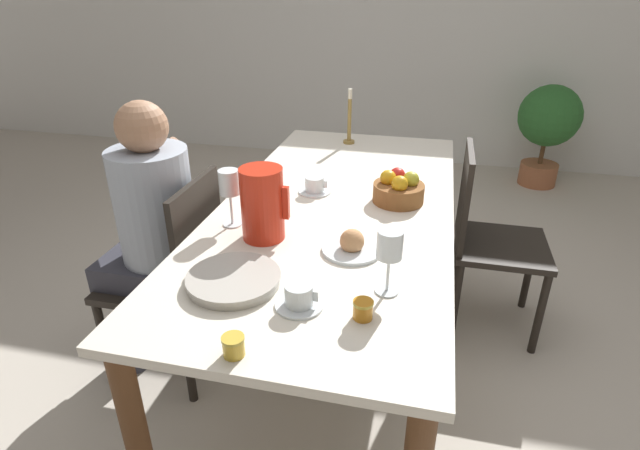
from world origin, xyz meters
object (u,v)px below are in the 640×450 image
Objects in this scene: candlestick_tall at (349,123)px; potted_plant at (548,123)px; chair_person_side at (175,274)px; fruit_bowl at (399,189)px; red_pitcher at (262,204)px; chair_opposite at (487,236)px; bread_plate at (352,245)px; person_seated at (150,222)px; teacup_near_person at (299,297)px; jam_jar_red at (363,309)px; teacup_across at (315,186)px; serving_tray at (234,280)px; wine_glass_juice at (390,248)px; wine_glass_water at (229,185)px; jam_jar_amber at (233,345)px.

candlestick_tall is 0.35× the size of potted_plant.
chair_person_side is 0.97m from fruit_bowl.
red_pitcher reaches higher than fruit_bowl.
chair_opposite is 4.60× the size of bread_plate.
person_seated is 8.89× the size of teacup_near_person.
jam_jar_red is 3.36m from potted_plant.
teacup_across is 0.68× the size of bread_plate.
chair_person_side reaches higher than teacup_near_person.
fruit_bowl is at bearing 59.90° from serving_tray.
potted_plant is (1.34, 2.40, -0.29)m from teacup_across.
potted_plant is (1.01, 3.19, -0.29)m from jam_jar_red.
bread_plate is at bearing -79.22° from candlestick_tall.
teacup_near_person is 0.79m from teacup_across.
fruit_bowl is 0.70× the size of candlestick_tall.
person_seated reaches higher than wine_glass_juice.
wine_glass_juice reaches higher than jam_jar_red.
potted_plant is at bearing 63.47° from red_pitcher.
bread_plate reaches higher than teacup_near_person.
jam_jar_red is (-0.05, -0.14, -0.11)m from wine_glass_juice.
wine_glass_juice is 0.71× the size of serving_tray.
wine_glass_juice is 0.76m from teacup_across.
chair_opposite is 2.14m from potted_plant.
chair_person_side is 1.42m from chair_opposite.
person_seated is 0.59m from red_pitcher.
candlestick_tall reaches higher than wine_glass_water.
teacup_near_person is at bearing -110.47° from potted_plant.
chair_person_side reaches higher than jam_jar_red.
teacup_near_person is at bearing 176.01° from jam_jar_red.
serving_tray is 0.33× the size of potted_plant.
person_seated is at bearing 146.34° from teacup_near_person.
teacup_near_person is at bearing -49.06° from wine_glass_water.
red_pitcher is 0.30× the size of potted_plant.
person_seated is at bearing -122.57° from candlestick_tall.
wine_glass_juice is 0.68× the size of candlestick_tall.
wine_glass_water reaches higher than chair_person_side.
chair_person_side is 0.55m from wine_glass_water.
serving_tray is 0.40m from jam_jar_red.
jam_jar_amber is at bearing -142.43° from jam_jar_red.
wine_glass_water is 1.03× the size of fruit_bowl.
candlestick_tall reaches higher than potted_plant.
wine_glass_water reaches higher than chair_opposite.
person_seated is at bearing 168.17° from wine_glass_water.
red_pitcher reaches higher than bread_plate.
jam_jar_amber is (0.66, -0.73, 0.10)m from person_seated.
teacup_near_person is 1.00× the size of teacup_across.
teacup_near_person reaches higher than jam_jar_red.
wine_glass_water is (0.39, -0.08, 0.23)m from person_seated.
serving_tray is 4.99× the size of jam_jar_red.
red_pitcher is at bearing -100.01° from teacup_across.
fruit_bowl is at bearing 88.61° from jam_jar_red.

